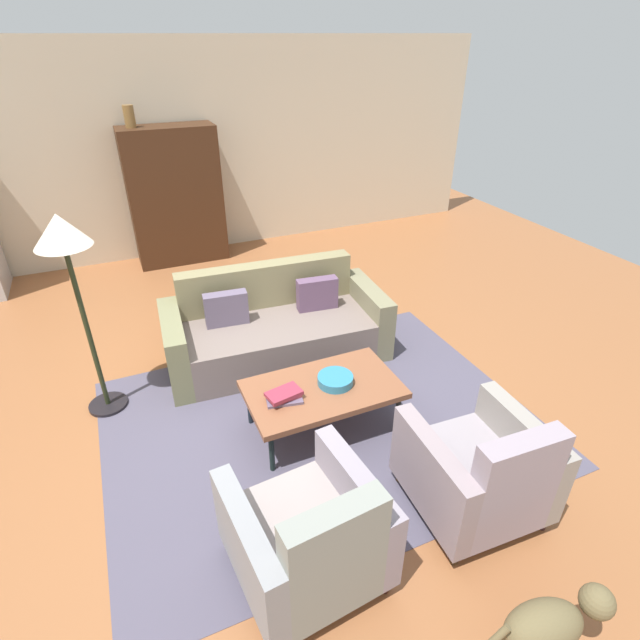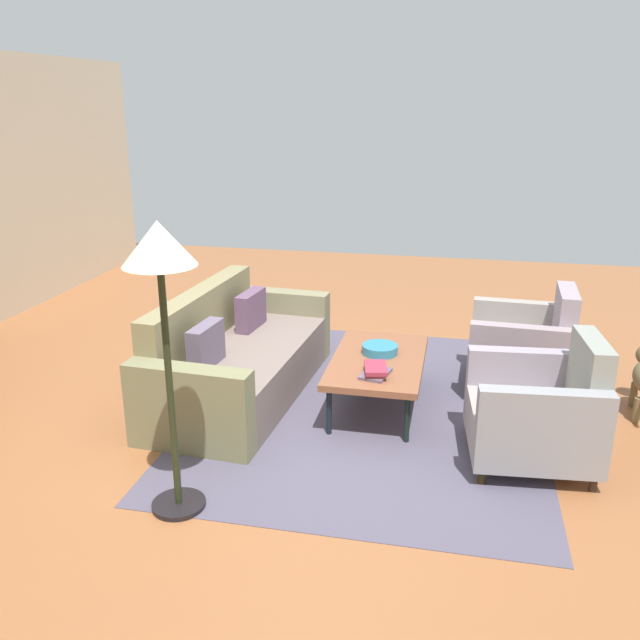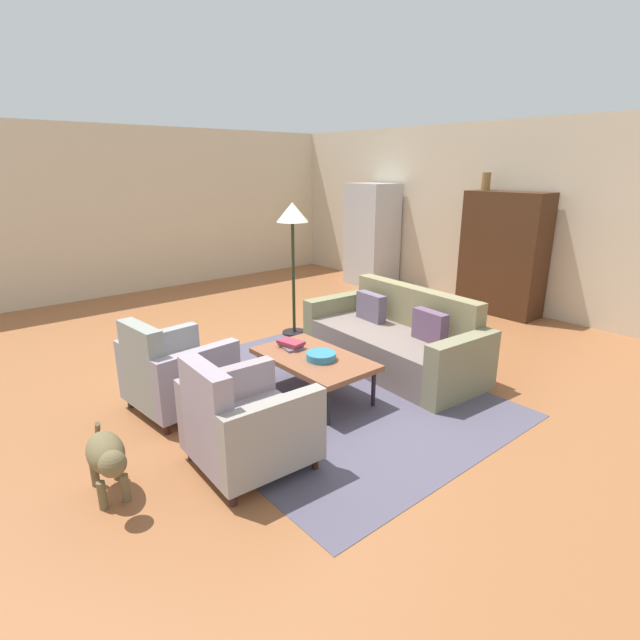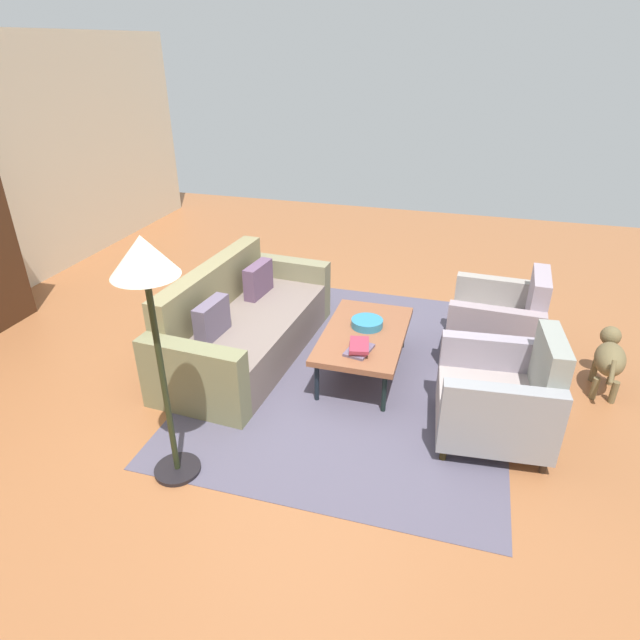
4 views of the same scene
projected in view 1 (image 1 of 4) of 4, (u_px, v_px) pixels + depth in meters
The scene contains 13 objects.
ground_plane at pixel (248, 396), 4.39m from camera, with size 11.63×11.63×0.00m, color #985C35.
wall_back at pixel (162, 153), 6.62m from camera, with size 9.69×0.12×2.80m, color beige.
area_rug at pixel (320, 422), 4.09m from camera, with size 3.40×2.60×0.01m, color #514C5E.
couch at pixel (275, 328), 4.85m from camera, with size 2.16×1.04×0.86m.
coffee_table at pixel (323, 390), 3.87m from camera, with size 1.20×0.70×0.41m.
armchair_left at pixel (310, 541), 2.75m from camera, with size 0.87×0.87×0.88m.
armchair_right at pixel (481, 475), 3.17m from camera, with size 0.84×0.84×0.88m.
fruit_bowl at pixel (335, 380), 3.87m from camera, with size 0.28×0.28×0.07m, color teal.
book_stack at pixel (284, 396), 3.70m from camera, with size 0.30×0.23×0.07m.
cabinet at pixel (175, 196), 6.62m from camera, with size 1.20×0.51×1.80m.
vase_tall at pixel (129, 116), 5.95m from camera, with size 0.13×0.13×0.26m, color olive.
floor_lamp at pixel (66, 251), 3.55m from camera, with size 0.40×0.40×1.72m.
dog at pixel (550, 625), 2.39m from camera, with size 0.71×0.29×0.48m.
Camera 1 is at (-0.79, -3.41, 2.80)m, focal length 27.62 mm.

